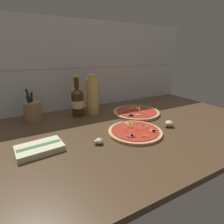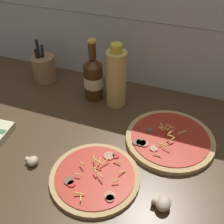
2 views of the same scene
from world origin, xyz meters
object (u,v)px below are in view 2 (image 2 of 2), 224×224
Objects in this scene: mushroom_left at (32,161)px; mushroom_right at (162,203)px; pizza_far at (170,139)px; oil_bottle at (116,78)px; pizza_near at (95,177)px; beer_bottle at (93,78)px; utensil_crock at (44,68)px.

mushroom_right reaches higher than mushroom_left.
oil_bottle is (-23.98, 13.86, 10.41)cm from pizza_far.
pizza_near is at bearing -126.94° from pizza_far.
beer_bottle reaches higher than pizza_far.
mushroom_left is 48.72cm from utensil_crock.
mushroom_right is (3.02, -25.03, 0.69)cm from pizza_far.
pizza_far is 7.52× the size of mushroom_left.
oil_bottle reaches higher than pizza_near.
mushroom_right is 76.04cm from utensil_crock.
pizza_far is at bearing 33.19° from mushroom_left.
mushroom_left is 0.21× the size of utensil_crock.
mushroom_right is at bearing -55.23° from oil_bottle.
pizza_far is at bearing 96.88° from mushroom_right.
mushroom_left is at bearing 178.99° from mushroom_right.
utensil_crock is (-41.64, 41.90, 4.93)cm from pizza_near.
utensil_crock is (-61.77, 44.17, 4.03)cm from mushroom_right.
oil_bottle is (9.52, -0.73, 2.39)cm from beer_bottle.
utensil_crock is at bearing 134.82° from pizza_near.
pizza_far is 25.22cm from mushroom_right.
pizza_far is 1.59× the size of utensil_crock.
oil_bottle is 48.33cm from mushroom_right.
utensil_crock reaches higher than mushroom_left.
beer_bottle reaches higher than mushroom_right.
beer_bottle is 4.87× the size of mushroom_right.
pizza_far is at bearing -23.54° from beer_bottle.
mushroom_right is at bearing -83.12° from pizza_far.
oil_bottle reaches higher than mushroom_right.
beer_bottle is at bearing -10.21° from utensil_crock.
mushroom_right is 0.27× the size of utensil_crock.
pizza_near reaches higher than mushroom_right.
pizza_far is 44.42cm from mushroom_left.
pizza_near is 41.62cm from beer_bottle.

